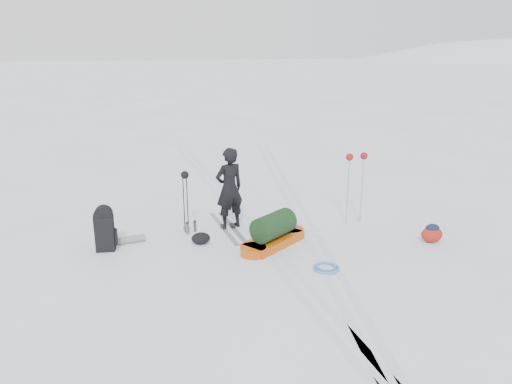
# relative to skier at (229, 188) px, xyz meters

# --- Properties ---
(ground) EXTENTS (200.00, 200.00, 0.00)m
(ground) POSITION_rel_skier_xyz_m (0.44, -0.57, -0.86)
(ground) COLOR white
(ground) RESTS_ON ground
(snow_hill_backdrop) EXTENTS (359.50, 192.00, 162.45)m
(snow_hill_backdrop) POSITION_rel_skier_xyz_m (63.13, 83.46, -69.88)
(snow_hill_backdrop) COLOR white
(snow_hill_backdrop) RESTS_ON ground
(ski_tracks) EXTENTS (3.38, 17.97, 0.01)m
(ski_tracks) POSITION_rel_skier_xyz_m (1.05, 0.31, -0.85)
(ski_tracks) COLOR silver
(ski_tracks) RESTS_ON ground
(skier) EXTENTS (0.72, 0.59, 1.71)m
(skier) POSITION_rel_skier_xyz_m (0.00, 0.00, 0.00)
(skier) COLOR black
(skier) RESTS_ON ground
(pulk_sled) EXTENTS (1.64, 1.39, 0.65)m
(pulk_sled) POSITION_rel_skier_xyz_m (0.63, -1.15, -0.61)
(pulk_sled) COLOR #C44E0B
(pulk_sled) RESTS_ON ground
(expedition_rucksack) EXTENTS (0.92, 0.51, 0.87)m
(expedition_rucksack) POSITION_rel_skier_xyz_m (-2.42, -0.61, -0.46)
(expedition_rucksack) COLOR black
(expedition_rucksack) RESTS_ON ground
(ski_poles_black) EXTENTS (0.18, 0.16, 1.30)m
(ski_poles_black) POSITION_rel_skier_xyz_m (-0.91, -0.09, 0.21)
(ski_poles_black) COLOR black
(ski_poles_black) RESTS_ON ground
(ski_poles_silver) EXTENTS (0.49, 0.19, 1.55)m
(ski_poles_silver) POSITION_rel_skier_xyz_m (2.63, -0.37, 0.44)
(ski_poles_silver) COLOR #B4B6BC
(ski_poles_silver) RESTS_ON ground
(touring_skis_grey) EXTENTS (0.49, 1.98, 0.07)m
(touring_skis_grey) POSITION_rel_skier_xyz_m (-0.05, -0.04, -0.84)
(touring_skis_grey) COLOR gray
(touring_skis_grey) RESTS_ON ground
(touring_skis_white) EXTENTS (1.11, 1.49, 0.06)m
(touring_skis_white) POSITION_rel_skier_xyz_m (1.21, -0.27, -0.84)
(touring_skis_white) COLOR silver
(touring_skis_white) RESTS_ON ground
(rope_coil) EXTENTS (0.58, 0.58, 0.06)m
(rope_coil) POSITION_rel_skier_xyz_m (1.24, -2.37, -0.83)
(rope_coil) COLOR #5184C5
(rope_coil) RESTS_ON ground
(small_daypack) EXTENTS (0.45, 0.36, 0.37)m
(small_daypack) POSITION_rel_skier_xyz_m (3.68, -1.71, -0.68)
(small_daypack) COLOR maroon
(small_daypack) RESTS_ON ground
(thermos_pair) EXTENTS (0.24, 0.17, 0.25)m
(thermos_pair) POSITION_rel_skier_xyz_m (-0.83, -0.11, -0.74)
(thermos_pair) COLOR slate
(thermos_pair) RESTS_ON ground
(stuff_sack) EXTENTS (0.39, 0.31, 0.23)m
(stuff_sack) POSITION_rel_skier_xyz_m (-0.71, -0.75, -0.74)
(stuff_sack) COLOR black
(stuff_sack) RESTS_ON ground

